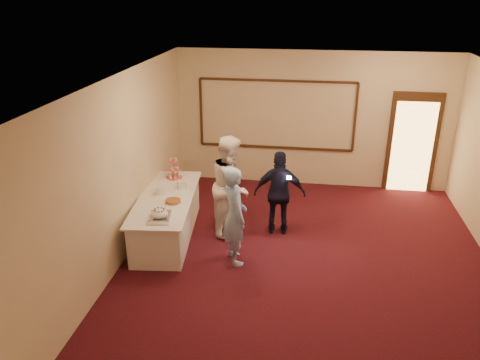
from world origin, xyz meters
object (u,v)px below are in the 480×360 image
tart (173,201)px  man (235,216)px  plate_stack_a (161,190)px  plate_stack_b (182,185)px  woman (231,185)px  cupcake_stand (174,170)px  pavlova_tray (160,215)px  guest (280,193)px  buffet_table (167,216)px

tart → man: bearing=-20.7°
tart → plate_stack_a: bearing=133.9°
plate_stack_b → woman: 0.93m
cupcake_stand → woman: woman is taller
pavlova_tray → cupcake_stand: (-0.26, 1.74, 0.09)m
man → cupcake_stand: bearing=17.2°
woman → tart: bearing=125.3°
pavlova_tray → plate_stack_b: pavlova_tray is taller
pavlova_tray → guest: 2.22m
pavlova_tray → guest: guest is taller
plate_stack_b → guest: bearing=0.5°
pavlova_tray → plate_stack_a: (-0.28, 0.95, 0.00)m
plate_stack_a → guest: 2.13m
plate_stack_b → guest: guest is taller
pavlova_tray → plate_stack_a: bearing=106.3°
cupcake_stand → woman: bearing=-24.3°
plate_stack_a → cupcake_stand: bearing=89.1°
tart → man: man is taller
plate_stack_b → tart: (0.01, -0.63, -0.05)m
buffet_table → woman: woman is taller
guest → woman: bearing=3.2°
plate_stack_a → woman: woman is taller
woman → plate_stack_a: bearing=104.4°
buffet_table → cupcake_stand: bearing=96.7°
woman → plate_stack_b: bearing=89.9°
cupcake_stand → man: size_ratio=0.28×
cupcake_stand → guest: 2.15m
buffet_table → cupcake_stand: (-0.10, 0.90, 0.55)m
man → tart: bearing=43.6°
buffet_table → guest: guest is taller
cupcake_stand → woman: size_ratio=0.25×
pavlova_tray → plate_stack_a: 0.99m
plate_stack_a → plate_stack_b: size_ratio=0.96×
plate_stack_a → guest: bearing=8.4°
pavlova_tray → plate_stack_b: bearing=88.6°
buffet_table → guest: bearing=11.8°
man → guest: man is taller
man → pavlova_tray: bearing=73.2°
plate_stack_a → tart: bearing=-46.1°
buffet_table → tart: 0.51m
pavlova_tray → buffet_table: bearing=100.7°
cupcake_stand → plate_stack_a: (-0.01, -0.79, -0.09)m
plate_stack_b → man: bearing=-42.5°
guest → buffet_table: bearing=10.3°
buffet_table → pavlova_tray: 0.97m
buffet_table → cupcake_stand: size_ratio=5.54×
pavlova_tray → man: man is taller
buffet_table → woman: (1.12, 0.34, 0.53)m
plate_stack_b → pavlova_tray: bearing=-91.4°
buffet_table → plate_stack_a: size_ratio=14.40×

